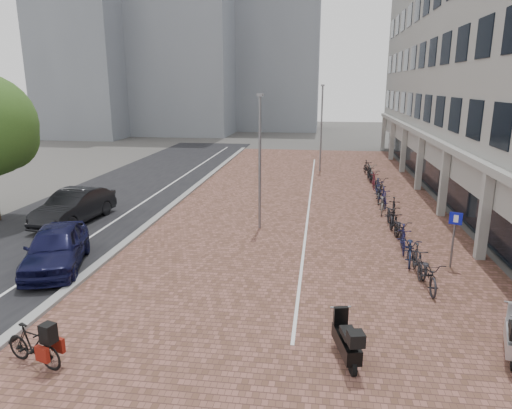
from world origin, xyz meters
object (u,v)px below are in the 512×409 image
object	(u,v)px
car_navy	(56,248)
scooter_mid	(346,339)
hero_bike	(33,345)
parking_sign	(454,232)
car_dark	(74,207)

from	to	relation	value
car_navy	scooter_mid	bearing A→B (deg)	-43.00
car_navy	hero_bike	world-z (taller)	car_navy
hero_bike	scooter_mid	distance (m)	7.34
parking_sign	car_dark	bearing A→B (deg)	-171.00
hero_bike	scooter_mid	world-z (taller)	hero_bike
car_navy	scooter_mid	distance (m)	10.94
scooter_mid	parking_sign	size ratio (longest dim) A/B	0.80
hero_bike	scooter_mid	xyz separation A→B (m)	(7.24, 1.20, 0.04)
car_dark	scooter_mid	distance (m)	15.69
scooter_mid	car_dark	bearing A→B (deg)	128.42
car_navy	parking_sign	xyz separation A→B (m)	(14.00, 1.97, 0.58)
scooter_mid	parking_sign	distance (m)	7.58
car_dark	scooter_mid	xyz separation A→B (m)	(12.26, -9.79, -0.22)
hero_bike	parking_sign	bearing A→B (deg)	-38.96
car_navy	parking_sign	distance (m)	14.15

